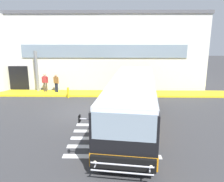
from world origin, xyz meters
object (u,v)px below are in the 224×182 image
Objects in this scene: bus_main_foreground at (132,102)px; safety_bollard_yellow at (68,93)px; entry_support_column at (37,71)px; passenger_near_column at (45,82)px; passenger_by_doorway at (56,82)px.

bus_main_foreground is 7.61m from safety_bollard_yellow.
entry_support_column is 2.22× the size of passenger_near_column.
entry_support_column is at bearing 162.07° from passenger_near_column.
bus_main_foreground is 9.48m from passenger_by_doorway.
passenger_near_column and passenger_by_doorway have the same top height.
bus_main_foreground is (8.31, -7.39, -0.67)m from entry_support_column.
safety_bollard_yellow is (3.22, -1.80, -1.56)m from entry_support_column.
safety_bollard_yellow is (1.35, -1.36, -0.63)m from passenger_by_doorway.
entry_support_column is 4.00m from safety_bollard_yellow.
passenger_by_doorway is 2.02m from safety_bollard_yellow.
passenger_by_doorway is at bearing -9.41° from passenger_near_column.
passenger_near_column is (0.80, -0.26, -0.93)m from entry_support_column.
passenger_near_column is 2.94m from safety_bollard_yellow.
entry_support_column reaches higher than passenger_by_doorway.
bus_main_foreground is 7.06× the size of passenger_near_column.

